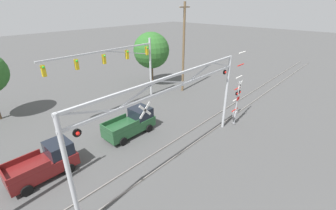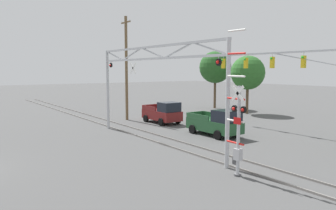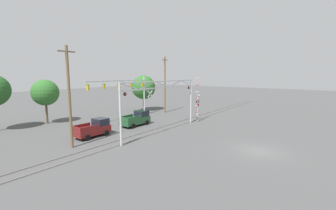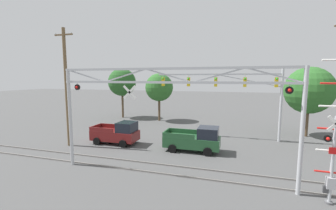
# 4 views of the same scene
# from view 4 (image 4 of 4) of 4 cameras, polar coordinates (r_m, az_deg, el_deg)

# --- Properties ---
(rail_track_near) EXTENTS (80.00, 0.08, 0.10)m
(rail_track_near) POSITION_cam_4_polar(r_m,az_deg,el_deg) (14.77, 0.46, -17.23)
(rail_track_near) COLOR gray
(rail_track_near) RESTS_ON ground_plane
(rail_track_far) EXTENTS (80.00, 0.08, 0.10)m
(rail_track_far) POSITION_cam_4_polar(r_m,az_deg,el_deg) (16.04, 1.97, -15.21)
(rail_track_far) COLOR gray
(rail_track_far) RESTS_ON ground_plane
(crossing_gantry) EXTENTS (14.42, 0.27, 6.70)m
(crossing_gantry) POSITION_cam_4_polar(r_m,az_deg,el_deg) (13.27, 0.06, 1.34)
(crossing_gantry) COLOR #B7BABF
(crossing_gantry) RESTS_ON ground_plane
(crossing_signal_mast) EXTENTS (1.22, 0.35, 6.95)m
(crossing_signal_mast) POSITION_cam_4_polar(r_m,az_deg,el_deg) (13.45, 36.16, -10.63)
(crossing_signal_mast) COLOR #B7BABF
(crossing_signal_mast) RESTS_ON ground_plane
(traffic_signal_span) EXTENTS (12.29, 0.39, 7.04)m
(traffic_signal_span) POSITION_cam_4_polar(r_m,az_deg,el_deg) (23.19, 17.94, 4.01)
(traffic_signal_span) COLOR #B7BABF
(traffic_signal_span) RESTS_ON ground_plane
(pickup_truck_lead) EXTENTS (4.61, 2.15, 2.09)m
(pickup_truck_lead) POSITION_cam_4_polar(r_m,az_deg,el_deg) (19.03, 6.92, -8.72)
(pickup_truck_lead) COLOR #23512D
(pickup_truck_lead) RESTS_ON ground_plane
(pickup_truck_following) EXTENTS (4.27, 2.15, 2.09)m
(pickup_truck_following) POSITION_cam_4_polar(r_m,az_deg,el_deg) (21.49, -12.73, -7.03)
(pickup_truck_following) COLOR maroon
(pickup_truck_following) RESTS_ON ground_plane
(utility_pole_left) EXTENTS (1.80, 0.28, 10.36)m
(utility_pole_left) POSITION_cam_4_polar(r_m,az_deg,el_deg) (21.71, -24.41, 4.29)
(utility_pole_left) COLOR brown
(utility_pole_left) RESTS_ON ground_plane
(background_tree_beyond_span) EXTENTS (4.79, 4.79, 7.22)m
(background_tree_beyond_span) POSITION_cam_4_polar(r_m,az_deg,el_deg) (27.16, 32.20, 3.16)
(background_tree_beyond_span) COLOR brown
(background_tree_beyond_span) RESTS_ON ground_plane
(background_tree_far_left_verge) EXTENTS (3.92, 3.92, 6.72)m
(background_tree_far_left_verge) POSITION_cam_4_polar(r_m,az_deg,el_deg) (31.75, -2.27, 4.47)
(background_tree_far_left_verge) COLOR brown
(background_tree_far_left_verge) RESTS_ON ground_plane
(background_tree_far_right_verge) EXTENTS (4.19, 4.19, 7.52)m
(background_tree_far_right_verge) POSITION_cam_4_polar(r_m,az_deg,el_deg) (35.00, -11.58, 5.66)
(background_tree_far_right_verge) COLOR brown
(background_tree_far_right_verge) RESTS_ON ground_plane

